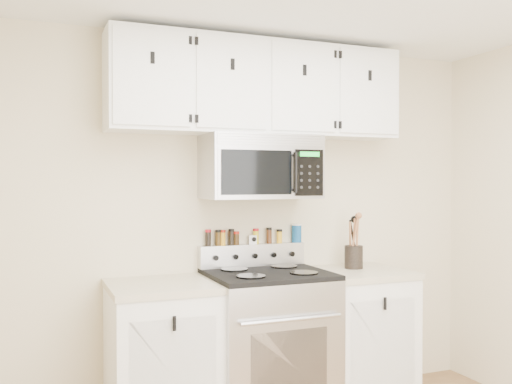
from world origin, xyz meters
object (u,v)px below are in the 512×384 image
(microwave, at_px, (261,167))
(salt_canister, at_px, (297,233))
(utensil_crock, at_px, (354,255))
(range, at_px, (268,343))

(microwave, height_order, salt_canister, microwave)
(utensil_crock, height_order, salt_canister, utensil_crock)
(microwave, distance_m, utensil_crock, 0.93)
(microwave, xyz_separation_m, salt_canister, (0.34, 0.16, -0.46))
(utensil_crock, distance_m, salt_canister, 0.43)
(range, height_order, salt_canister, salt_canister)
(microwave, distance_m, salt_canister, 0.60)
(salt_canister, bearing_deg, range, -140.30)
(range, relative_size, salt_canister, 8.50)
(range, bearing_deg, microwave, 89.77)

